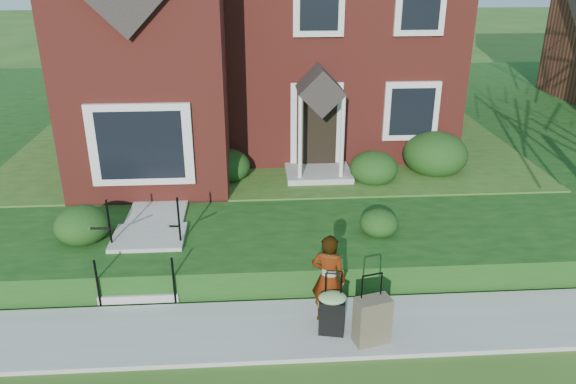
{
  "coord_description": "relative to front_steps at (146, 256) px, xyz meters",
  "views": [
    {
      "loc": [
        -0.42,
        -7.62,
        5.74
      ],
      "look_at": [
        0.22,
        2.0,
        1.65
      ],
      "focal_mm": 35.0,
      "sensor_mm": 36.0,
      "label": 1
    }
  ],
  "objects": [
    {
      "name": "ground",
      "position": [
        2.5,
        -1.84,
        -0.47
      ],
      "size": [
        120.0,
        120.0,
        0.0
      ],
      "primitive_type": "plane",
      "color": "#2D5119",
      "rests_on": "ground"
    },
    {
      "name": "sidewalk",
      "position": [
        2.5,
        -1.84,
        -0.43
      ],
      "size": [
        60.0,
        1.6,
        0.08
      ],
      "primitive_type": "cube",
      "color": "#9E9B93",
      "rests_on": "ground"
    },
    {
      "name": "terrace",
      "position": [
        6.5,
        9.06,
        -0.17
      ],
      "size": [
        44.0,
        20.0,
        0.6
      ],
      "primitive_type": "cube",
      "color": "#133B10",
      "rests_on": "ground"
    },
    {
      "name": "walkway",
      "position": [
        0.0,
        3.16,
        0.16
      ],
      "size": [
        1.2,
        6.0,
        0.06
      ],
      "primitive_type": "cube",
      "color": "#9E9B93",
      "rests_on": "terrace"
    },
    {
      "name": "front_steps",
      "position": [
        0.0,
        0.0,
        0.0
      ],
      "size": [
        1.4,
        2.02,
        1.5
      ],
      "color": "#9E9B93",
      "rests_on": "ground"
    },
    {
      "name": "foundation_shrubs",
      "position": [
        3.18,
        3.08,
        0.6
      ],
      "size": [
        9.75,
        4.58,
        1.14
      ],
      "color": "black",
      "rests_on": "terrace"
    },
    {
      "name": "woman",
      "position": [
        3.25,
        -1.68,
        0.4
      ],
      "size": [
        0.68,
        0.58,
        1.59
      ],
      "primitive_type": "imported",
      "rotation": [
        0.0,
        0.0,
        2.74
      ],
      "color": "#999999",
      "rests_on": "sidewalk"
    },
    {
      "name": "suitcase_black",
      "position": [
        3.28,
        -2.03,
        0.03
      ],
      "size": [
        0.52,
        0.45,
        1.08
      ],
      "rotation": [
        0.0,
        0.0,
        -0.22
      ],
      "color": "black",
      "rests_on": "sidewalk"
    },
    {
      "name": "suitcase_olive",
      "position": [
        3.87,
        -2.29,
        0.0
      ],
      "size": [
        0.61,
        0.43,
        1.18
      ],
      "rotation": [
        0.0,
        0.0,
        0.26
      ],
      "color": "brown",
      "rests_on": "sidewalk"
    }
  ]
}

